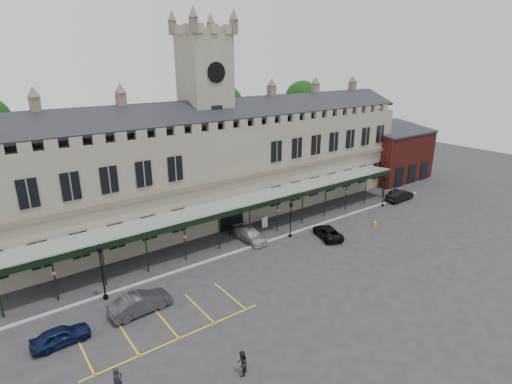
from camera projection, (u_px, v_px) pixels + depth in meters
ground at (292, 264)px, 39.67m from camera, size 140.00×140.00×0.00m
station_building at (209, 168)px, 49.73m from camera, size 60.00×10.36×17.30m
clock_tower at (206, 114)px, 47.70m from camera, size 5.60×5.60×24.80m
canopy at (248, 219)px, 44.59m from camera, size 50.00×4.10×4.30m
brick_annex at (393, 154)px, 67.46m from camera, size 12.40×8.36×9.23m
kerb at (259, 244)px, 43.84m from camera, size 60.00×0.40×0.12m
parking_markings at (168, 325)px, 30.61m from camera, size 16.00×6.00×0.01m
tree_behind_mid at (223, 106)px, 59.17m from camera, size 6.00×6.00×16.00m
tree_behind_right at (302, 100)px, 68.22m from camera, size 6.00×6.00×16.00m
lamp_post_left at (101, 267)px, 33.02m from camera, size 0.49×0.49×5.18m
lamp_post_mid at (291, 216)px, 45.04m from camera, size 0.41×0.41×4.32m
lamp_post_right at (384, 188)px, 54.54m from camera, size 0.42×0.42×4.42m
traffic_cone at (375, 223)px, 48.73m from camera, size 0.46×0.46×0.73m
sign_board at (265, 222)px, 48.27m from camera, size 0.75×0.17×1.29m
bollard_left at (230, 231)px, 46.32m from camera, size 0.15×0.15×0.84m
bollard_right at (264, 220)px, 49.30m from camera, size 0.17×0.17×0.97m
car_left_a at (61, 336)px, 28.41m from camera, size 4.01×1.68×1.36m
car_left_b at (141, 303)px, 32.01m from camera, size 5.08×2.02×1.64m
car_taxi at (251, 235)px, 44.67m from camera, size 1.94×4.75×1.38m
car_van at (328, 232)px, 45.52m from camera, size 3.49×4.99×1.27m
car_right_b at (400, 195)px, 57.34m from camera, size 4.88×1.82×1.59m
person_a at (118, 381)px, 24.10m from camera, size 0.79×0.67×1.85m
person_b at (242, 363)px, 25.54m from camera, size 1.09×1.07×1.78m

